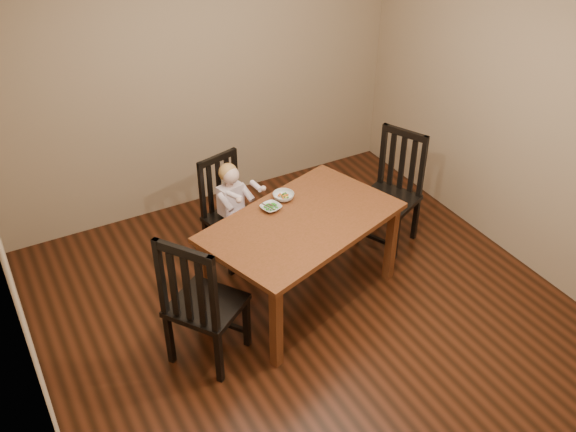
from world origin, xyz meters
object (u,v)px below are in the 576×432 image
chair_left (201,303)px  bowl_veg (283,196)px  chair_child (229,211)px  dining_table (302,229)px  toddler (232,202)px  chair_right (392,191)px  bowl_peas (271,208)px

chair_left → bowl_veg: 1.17m
chair_child → chair_left: bearing=42.4°
chair_left → dining_table: bearing=70.7°
chair_child → toddler: bearing=90.0°
dining_table → bowl_veg: (0.01, 0.33, 0.11)m
dining_table → chair_right: size_ratio=1.62×
chair_child → toddler: size_ratio=2.01×
chair_left → chair_child: bearing=111.9°
toddler → bowl_veg: bearing=109.8°
chair_left → toddler: size_ratio=2.33×
chair_child → bowl_peas: size_ratio=6.21×
chair_left → bowl_veg: (0.98, 0.60, 0.25)m
toddler → bowl_peas: (0.12, -0.49, 0.19)m
dining_table → chair_child: bearing=109.3°
chair_child → bowl_veg: 0.63m
toddler → bowl_peas: size_ratio=3.09×
dining_table → bowl_peas: (-0.14, 0.24, 0.11)m
bowl_veg → dining_table: bearing=-92.6°
dining_table → chair_left: 1.01m
chair_left → chair_right: 2.16m
toddler → bowl_veg: toddler is taller
chair_child → bowl_veg: bearing=108.1°
chair_child → bowl_peas: chair_child is taller
bowl_peas → bowl_veg: bearing=28.6°
dining_table → toddler: (-0.26, 0.74, -0.09)m
chair_left → toddler: 1.23m
toddler → chair_left: bearing=40.7°
chair_left → bowl_peas: (0.82, 0.51, 0.24)m
chair_right → chair_left: bearing=81.3°
chair_right → chair_child: bearing=46.9°
dining_table → chair_child: chair_child is taller
dining_table → chair_left: (-0.96, -0.27, -0.13)m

